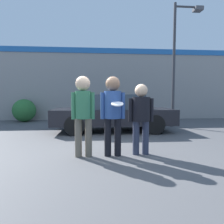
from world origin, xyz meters
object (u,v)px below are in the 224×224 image
person_left (83,109)px  person_middle_with_frisbee (113,108)px  street_lamp (179,51)px  shrub (24,110)px  person_right (141,113)px  parked_car_near (112,112)px

person_left → person_middle_with_frisbee: bearing=0.2°
street_lamp → person_left: bearing=-133.1°
person_middle_with_frisbee → street_lamp: 5.74m
person_left → street_lamp: size_ratio=0.33×
street_lamp → shrub: size_ratio=4.42×
person_left → shrub: (-3.48, 6.57, -0.45)m
person_left → person_middle_with_frisbee: 0.65m
street_lamp → shrub: bearing=162.0°
person_left → person_middle_with_frisbee: (0.65, 0.00, 0.01)m
shrub → person_right: bearing=-53.8°
person_left → person_middle_with_frisbee: person_left is taller
person_middle_with_frisbee → shrub: size_ratio=1.46×
person_middle_with_frisbee → person_right: person_middle_with_frisbee is taller
person_middle_with_frisbee → person_left: bearing=-179.8°
person_right → shrub: 8.07m
person_left → shrub: person_left is taller
person_middle_with_frisbee → street_lamp: (3.26, 4.17, 2.23)m
shrub → street_lamp: bearing=-18.0°
person_middle_with_frisbee → person_right: (0.64, 0.07, -0.10)m
person_left → parked_car_near: size_ratio=0.39×
parked_car_near → shrub: parked_car_near is taller
street_lamp → person_right: bearing=-122.6°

